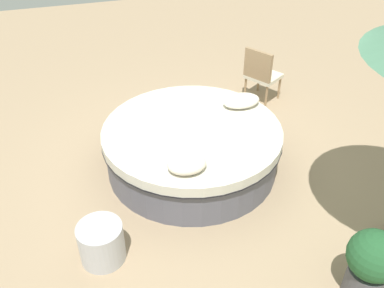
# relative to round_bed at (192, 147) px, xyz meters

# --- Properties ---
(ground_plane) EXTENTS (16.00, 16.00, 0.00)m
(ground_plane) POSITION_rel_round_bed_xyz_m (0.00, 0.00, -0.33)
(ground_plane) COLOR #9E8466
(round_bed) EXTENTS (2.43, 2.43, 0.65)m
(round_bed) POSITION_rel_round_bed_xyz_m (0.00, 0.00, 0.00)
(round_bed) COLOR #595966
(round_bed) RESTS_ON ground_plane
(throw_pillow_0) EXTENTS (0.47, 0.37, 0.16)m
(throw_pillow_0) POSITION_rel_round_bed_xyz_m (0.31, 0.81, 0.40)
(throw_pillow_0) COLOR beige
(throw_pillow_0) RESTS_ON round_bed
(throw_pillow_1) EXTENTS (0.54, 0.35, 0.17)m
(throw_pillow_1) POSITION_rel_round_bed_xyz_m (-0.85, -0.35, 0.40)
(throw_pillow_1) COLOR silver
(throw_pillow_1) RESTS_ON round_bed
(patio_chair) EXTENTS (0.70, 0.71, 0.98)m
(patio_chair) POSITION_rel_round_bed_xyz_m (-1.68, -1.44, 0.23)
(patio_chair) COLOR #997A56
(patio_chair) RESTS_ON ground_plane
(planter) EXTENTS (0.51, 0.51, 0.85)m
(planter) POSITION_rel_round_bed_xyz_m (-1.03, 2.49, 0.15)
(planter) COLOR #4C4C51
(planter) RESTS_ON ground_plane
(side_table) EXTENTS (0.50, 0.50, 0.47)m
(side_table) POSITION_rel_round_bed_xyz_m (1.41, 1.25, -0.10)
(side_table) COLOR #B7B7BC
(side_table) RESTS_ON ground_plane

